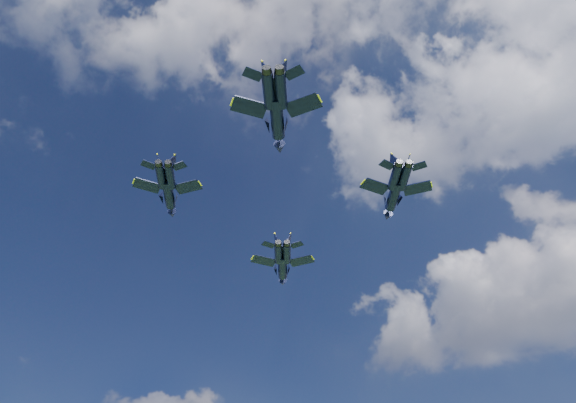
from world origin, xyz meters
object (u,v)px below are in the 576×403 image
Objects in this scene: jet_lead at (283,268)px; jet_slot at (277,120)px; jet_left at (169,195)px; jet_right at (393,197)px.

jet_slot is (20.96, -29.50, 0.44)m from jet_lead.
jet_lead is 27.22m from jet_left.
jet_slot is at bearing -44.78° from jet_left.
jet_left is 0.84× the size of jet_slot.
jet_right reaches higher than jet_slot.
jet_lead is at bearing 92.00° from jet_slot.
jet_right is 25.04m from jet_slot.
jet_left is at bearing -132.13° from jet_lead.
jet_right is at bearing -47.30° from jet_lead.
jet_slot reaches higher than jet_lead.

